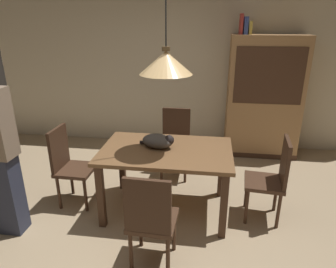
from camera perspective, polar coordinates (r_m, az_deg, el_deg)
The scene contains 13 objects.
ground at distance 3.16m, azimuth -2.11°, elevation -19.62°, with size 10.00×10.00×0.00m, color tan.
back_wall at distance 5.07m, azimuth 2.97°, elevation 14.00°, with size 6.40×0.10×2.90m, color beige.
dining_table at distance 3.27m, azimuth -0.34°, elevation -4.54°, with size 1.40×0.90×0.75m.
chair_near_front at distance 2.60m, azimuth -3.29°, elevation -15.55°, with size 0.42×0.42×0.93m.
chair_far_back at distance 4.12m, azimuth 1.41°, elevation -1.09°, with size 0.40×0.40×0.93m.
chair_right_side at distance 3.37m, azimuth 19.15°, elevation -7.59°, with size 0.44×0.44×0.93m.
chair_left_side at distance 3.65m, azimuth -18.21°, elevation -5.21°, with size 0.41×0.41×0.93m.
cat_sleeping at distance 3.25m, azimuth -1.81°, elevation -1.32°, with size 0.40×0.29×0.16m.
pendant_lamp at distance 2.98m, azimuth -0.39°, elevation 13.36°, with size 0.52×0.52×1.30m.
hutch_bookcase at distance 4.90m, azimuth 17.60°, elevation 6.14°, with size 1.12×0.45×1.85m.
book_red_tall at distance 4.70m, azimuth 13.66°, elevation 19.54°, with size 0.04×0.22×0.28m, color #B73833.
book_blue_wide at distance 4.71m, azimuth 14.44°, elevation 19.24°, with size 0.06×0.24×0.24m, color #384C93.
book_yellow_short at distance 4.72m, azimuth 15.23°, elevation 18.80°, with size 0.04×0.20×0.18m, color gold.
Camera 1 is at (0.44, -2.37, 2.05)m, focal length 32.26 mm.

